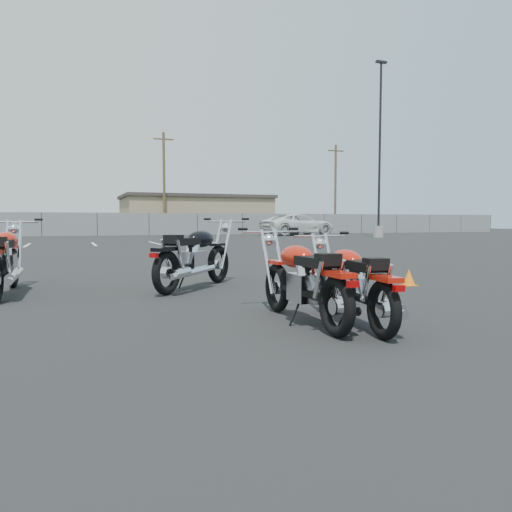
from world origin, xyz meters
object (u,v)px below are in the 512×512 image
object	(u,v)px
motorcycle_third_red	(353,284)
motorcycle_rear_red	(304,280)
motorcycle_front_red	(5,260)
white_van	(298,219)
motorcycle_second_black	(195,256)

from	to	relation	value
motorcycle_third_red	motorcycle_rear_red	bearing A→B (deg)	147.92
motorcycle_front_red	motorcycle_third_red	world-z (taller)	motorcycle_front_red
motorcycle_front_red	motorcycle_third_red	distance (m)	5.41
motorcycle_front_red	motorcycle_third_red	bearing A→B (deg)	-45.56
motorcycle_front_red	motorcycle_rear_red	xyz separation A→B (m)	(3.34, -3.58, -0.06)
motorcycle_rear_red	motorcycle_front_red	bearing A→B (deg)	132.99
motorcycle_rear_red	white_van	bearing A→B (deg)	64.52
motorcycle_second_black	motorcycle_third_red	bearing A→B (deg)	-75.62
motorcycle_front_red	motorcycle_second_black	bearing A→B (deg)	-7.22
white_van	motorcycle_second_black	bearing A→B (deg)	142.64
motorcycle_front_red	motorcycle_second_black	world-z (taller)	motorcycle_second_black
motorcycle_second_black	motorcycle_third_red	xyz separation A→B (m)	(0.90, -3.50, -0.09)
motorcycle_second_black	motorcycle_rear_red	size ratio (longest dim) A/B	0.96
motorcycle_third_red	white_van	size ratio (longest dim) A/B	0.29
motorcycle_front_red	motorcycle_third_red	size ratio (longest dim) A/B	1.18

